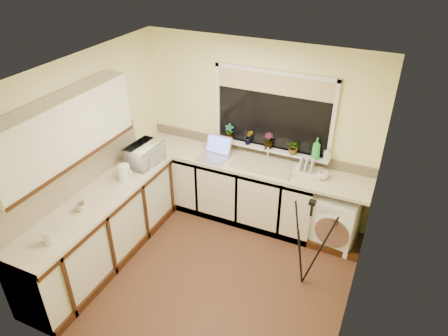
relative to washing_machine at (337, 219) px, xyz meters
The scene contains 34 objects.
floor 1.75m from the washing_machine, 136.46° to the right, with size 3.20×3.20×0.00m, color brown.
ceiling 2.69m from the washing_machine, 136.46° to the right, with size 3.20×3.20×0.00m, color white.
wall_back 1.54m from the washing_machine, 165.41° to the left, with size 3.20×3.20×0.00m, color #F9F5A6.
wall_front 3.07m from the washing_machine, 114.83° to the right, with size 3.20×3.20×0.00m, color #F9F5A6.
wall_left 3.19m from the washing_machine, 157.47° to the right, with size 3.00×3.00×0.00m, color #F9F5A6.
wall_right 1.50m from the washing_machine, 72.95° to the right, with size 3.00×3.00×0.00m, color #F9F5A6.
base_cabinet_back 1.57m from the washing_machine, behind, with size 2.55×0.60×0.86m, color silver.
base_cabinet_left 2.94m from the washing_machine, 149.80° to the right, with size 0.54×2.40×0.86m, color silver.
worktop_back 1.34m from the washing_machine, behind, with size 3.20×0.60×0.04m, color beige.
worktop_left 2.98m from the washing_machine, 149.80° to the right, with size 0.60×2.40×0.04m, color beige.
upper_cabinet 3.44m from the washing_machine, 148.72° to the right, with size 0.28×1.90×0.70m, color silver.
splashback_left 3.28m from the washing_machine, 152.41° to the right, with size 0.02×2.40×0.45m, color beige.
splashback_back 1.41m from the washing_machine, 165.93° to the left, with size 3.20×0.02×0.14m, color beige.
window_glass 1.60m from the washing_machine, 163.51° to the left, with size 1.50×0.02×1.00m, color black.
window_blind 1.89m from the washing_machine, 164.79° to the left, with size 1.50×0.02×0.25m, color tan.
windowsill 1.26m from the washing_machine, 166.34° to the left, with size 1.60×0.14×0.03m, color white.
sink 1.17m from the washing_machine, behind, with size 0.82×0.46×0.03m, color tan.
faucet 1.24m from the washing_machine, 168.97° to the left, with size 0.03×0.03×0.24m, color silver.
washing_machine is the anchor object (origin of this frame).
laptop 1.81m from the washing_machine, behind, with size 0.39×0.39×0.26m.
kettle 2.75m from the washing_machine, 157.79° to the right, with size 0.15×0.15×0.20m, color white.
dish_rack 0.72m from the washing_machine, behind, with size 0.35×0.26×0.05m, color beige.
tripod 0.92m from the washing_machine, 101.51° to the right, with size 0.58×0.58×1.17m, color black, non-canonical shape.
glass_jug 3.42m from the washing_machine, 137.06° to the right, with size 0.10×0.10×0.15m, color silver.
steel_jar 3.12m from the washing_machine, 146.01° to the right, with size 0.07×0.07×0.10m, color white.
microwave 2.63m from the washing_machine, 167.11° to the right, with size 0.49×0.33×0.27m, color white.
plant_a 1.82m from the washing_machine, behind, with size 0.12×0.08×0.23m, color #999999.
plant_b 1.56m from the washing_machine, behind, with size 0.12×0.09×0.21m, color #999999.
plant_c 1.34m from the washing_machine, 167.36° to the left, with size 0.12×0.12×0.22m, color #999999.
plant_d 1.07m from the washing_machine, 162.91° to the left, with size 0.18×0.15×0.20m, color #999999.
soap_bottle_green 0.95m from the washing_machine, 150.71° to the left, with size 0.11×0.11×0.28m, color green.
soap_bottle_clear 0.85m from the washing_machine, 138.46° to the left, with size 0.08×0.08×0.18m, color #999999.
cup_back 0.63m from the washing_machine, behind, with size 0.13×0.13×0.10m, color white.
cup_left 3.13m from the washing_machine, 145.45° to the right, with size 0.10×0.10×0.09m, color beige.
Camera 1 is at (1.68, -3.27, 3.68)m, focal length 33.30 mm.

